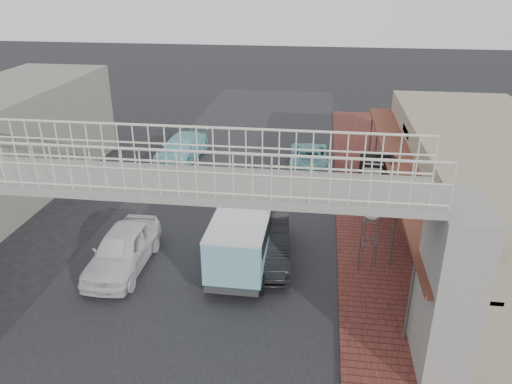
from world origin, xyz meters
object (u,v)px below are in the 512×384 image
(white_hatchback, at_px, (123,249))
(angkot_far, at_px, (182,148))
(angkot_van, at_px, (241,236))
(arrow_sign, at_px, (394,167))
(angkot_curb, at_px, (309,155))
(motorcycle_far, at_px, (380,185))
(street_clock, at_px, (372,214))
(motorcycle_near, at_px, (381,182))
(dark_sedan, at_px, (267,240))

(white_hatchback, xyz_separation_m, angkot_far, (-0.95, 11.51, -0.06))
(angkot_van, height_order, arrow_sign, arrow_sign)
(angkot_curb, height_order, motorcycle_far, angkot_curb)
(angkot_curb, xyz_separation_m, street_clock, (2.49, -10.45, 1.68))
(motorcycle_near, bearing_deg, angkot_van, 127.42)
(angkot_curb, xyz_separation_m, motorcycle_far, (3.55, -3.61, -0.08))
(angkot_far, relative_size, angkot_van, 1.09)
(angkot_far, relative_size, street_clock, 1.81)
(dark_sedan, bearing_deg, angkot_far, 114.87)
(dark_sedan, height_order, street_clock, street_clock)
(angkot_far, bearing_deg, angkot_curb, 6.02)
(white_hatchback, relative_size, angkot_far, 0.93)
(angkot_curb, distance_m, angkot_van, 11.17)
(white_hatchback, xyz_separation_m, arrow_sign, (10.03, 4.73, 1.92))
(angkot_curb, height_order, motorcycle_near, angkot_curb)
(dark_sedan, xyz_separation_m, motorcycle_near, (4.86, 6.87, -0.23))
(angkot_far, height_order, motorcycle_near, angkot_far)
(street_clock, bearing_deg, angkot_far, 153.64)
(angkot_van, height_order, motorcycle_far, angkot_van)
(street_clock, height_order, arrow_sign, arrow_sign)
(angkot_far, bearing_deg, street_clock, -40.28)
(white_hatchback, distance_m, street_clock, 9.06)
(motorcycle_far, relative_size, arrow_sign, 0.47)
(motorcycle_far, height_order, street_clock, street_clock)
(angkot_far, bearing_deg, dark_sedan, -52.34)
(motorcycle_near, height_order, street_clock, street_clock)
(motorcycle_near, relative_size, street_clock, 0.65)
(white_hatchback, bearing_deg, angkot_van, 6.12)
(street_clock, bearing_deg, motorcycle_far, 101.89)
(angkot_van, bearing_deg, motorcycle_near, 54.18)
(dark_sedan, bearing_deg, street_clock, -11.56)
(angkot_curb, xyz_separation_m, arrow_sign, (3.65, -6.69, 2.05))
(angkot_far, bearing_deg, white_hatchback, -78.54)
(motorcycle_far, bearing_deg, angkot_curb, 70.70)
(dark_sedan, relative_size, angkot_far, 0.98)
(arrow_sign, bearing_deg, dark_sedan, -143.32)
(dark_sedan, height_order, angkot_curb, dark_sedan)
(angkot_far, distance_m, motorcycle_near, 11.45)
(dark_sedan, bearing_deg, angkot_van, -139.40)
(white_hatchback, xyz_separation_m, street_clock, (8.87, 0.97, 1.55))
(angkot_far, bearing_deg, angkot_van, -57.73)
(white_hatchback, xyz_separation_m, dark_sedan, (5.15, 1.33, 0.02))
(dark_sedan, height_order, angkot_van, angkot_van)
(white_hatchback, distance_m, motorcycle_far, 12.63)
(angkot_van, height_order, motorcycle_near, angkot_van)
(arrow_sign, bearing_deg, angkot_far, 150.08)
(motorcycle_near, distance_m, street_clock, 7.53)
(dark_sedan, bearing_deg, motorcycle_near, 48.69)
(angkot_curb, xyz_separation_m, angkot_van, (-2.05, -10.96, 0.74))
(angkot_far, xyz_separation_m, motorcycle_near, (10.96, -3.31, -0.15))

